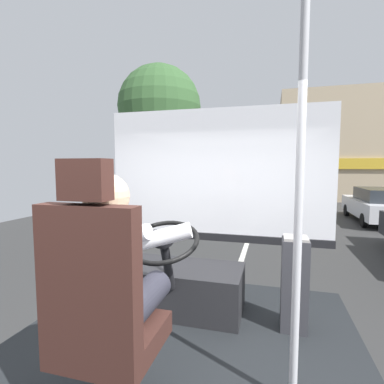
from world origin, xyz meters
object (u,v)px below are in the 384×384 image
driver_seat (103,317)px  parked_car_white (382,205)px  handrail_pole (299,202)px  bus_driver (115,271)px  steering_console (181,286)px  fare_box (294,283)px

driver_seat → parked_car_white: bearing=66.7°
handrail_pole → driver_seat: bearing=-156.0°
driver_seat → parked_car_white: size_ratio=0.35×
bus_driver → steering_console: bearing=90.0°
steering_console → fare_box: size_ratio=1.45×
steering_console → parked_car_white: (4.69, 9.62, -0.34)m
handrail_pole → fare_box: size_ratio=2.97×
parked_car_white → handrail_pole: bearing=-109.8°
parked_car_white → driver_seat: bearing=-113.3°
handrail_pole → steering_console: bearing=137.3°
bus_driver → driver_seat: bearing=-90.0°
bus_driver → fare_box: 1.50m
bus_driver → handrail_pole: 1.02m
fare_box → parked_car_white: size_ratio=0.20×
driver_seat → handrail_pole: size_ratio=0.60×
fare_box → parked_car_white: bearing=69.0°
driver_seat → fare_box: bearing=51.1°
steering_console → fare_box: bearing=-3.0°
driver_seat → bus_driver: 0.23m
handrail_pole → parked_car_white: size_ratio=0.59×
driver_seat → bus_driver: driver_seat is taller
driver_seat → steering_console: size_ratio=1.22×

